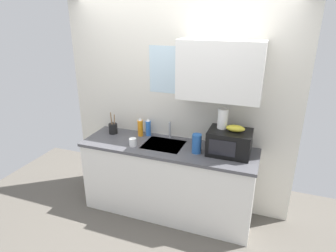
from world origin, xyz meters
TOP-DOWN VIEW (x-y plane):
  - kitchen_wall_assembly at (0.10, 0.31)m, footprint 2.83×0.42m
  - counter_unit at (-0.00, 0.00)m, footprint 2.06×0.63m
  - sink_faucet at (-0.06, 0.24)m, footprint 0.03×0.03m
  - microwave at (0.69, 0.05)m, footprint 0.46×0.35m
  - banana_bunch at (0.74, 0.05)m, footprint 0.20×0.11m
  - paper_towel_roll at (0.59, 0.10)m, footprint 0.11×0.11m
  - dish_soap_bottle_blue at (-0.34, 0.21)m, footprint 0.07×0.07m
  - dish_soap_bottle_orange at (-0.43, 0.17)m, footprint 0.07×0.07m
  - cereal_canister at (0.35, -0.05)m, footprint 0.10×0.10m
  - mug_white at (-0.38, -0.14)m, footprint 0.08×0.08m
  - utensil_crock at (-0.79, 0.12)m, footprint 0.11×0.11m

SIDE VIEW (x-z plane):
  - counter_unit at x=0.00m, z-range 0.01..0.91m
  - mug_white at x=-0.38m, z-range 0.90..0.99m
  - utensil_crock at x=-0.79m, z-range 0.83..1.12m
  - sink_faucet at x=-0.06m, z-range 0.90..1.11m
  - dish_soap_bottle_blue at x=-0.34m, z-range 0.89..1.12m
  - cereal_canister at x=0.35m, z-range 0.90..1.12m
  - dish_soap_bottle_orange at x=-0.43m, z-range 0.89..1.13m
  - microwave at x=0.69m, z-range 0.90..1.17m
  - banana_bunch at x=0.74m, z-range 1.17..1.24m
  - paper_towel_roll at x=0.59m, z-range 1.17..1.39m
  - kitchen_wall_assembly at x=0.10m, z-range 0.11..2.61m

